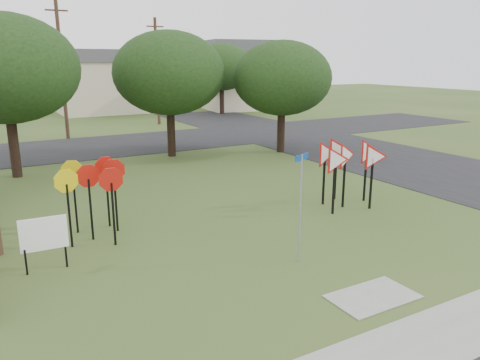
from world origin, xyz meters
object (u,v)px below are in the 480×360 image
info_board (44,236)px  street_name_sign (300,201)px  stop_sign_cluster (94,181)px  yield_sign_cluster (347,158)px

info_board → street_name_sign: bearing=-24.7°
stop_sign_cluster → info_board: (-1.70, -1.80, -0.78)m
stop_sign_cluster → yield_sign_cluster: (8.70, -1.34, 0.07)m
street_name_sign → info_board: (-5.94, 2.72, -0.73)m
yield_sign_cluster → info_board: bearing=-177.5°
street_name_sign → info_board: size_ratio=2.04×
info_board → yield_sign_cluster: bearing=2.5°
street_name_sign → info_board: 6.57m
street_name_sign → stop_sign_cluster: size_ratio=1.26×
street_name_sign → stop_sign_cluster: bearing=133.2°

